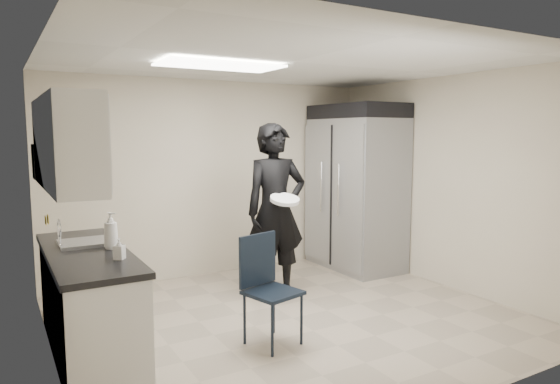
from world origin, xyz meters
TOP-DOWN VIEW (x-y plane):
  - floor at (0.00, 0.00)m, footprint 4.50×4.50m
  - ceiling at (0.00, 0.00)m, footprint 4.50×4.50m
  - back_wall at (0.00, 2.00)m, footprint 4.50×0.00m
  - left_wall at (-2.25, 0.00)m, footprint 0.00×4.00m
  - right_wall at (2.25, 0.00)m, footprint 0.00×4.00m
  - ceiling_panel at (-0.60, 0.40)m, footprint 1.20×0.60m
  - lower_counter at (-1.95, 0.20)m, footprint 0.60×1.90m
  - countertop at (-1.95, 0.20)m, footprint 0.64×1.95m
  - sink at (-1.93, 0.45)m, footprint 0.42×0.40m
  - faucet at (-2.13, 0.45)m, footprint 0.02×0.02m
  - upper_cabinets at (-2.08, 0.20)m, footprint 0.35×1.80m
  - towel_dispenser at (-2.14, 1.35)m, footprint 0.22×0.30m
  - notice_sticker_left at (-2.24, 0.10)m, footprint 0.00×0.12m
  - notice_sticker_right at (-2.24, 0.30)m, footprint 0.00×0.12m
  - commercial_fridge at (1.83, 1.27)m, footprint 0.80×1.35m
  - fridge_compressor at (1.83, 1.27)m, footprint 0.80×1.35m
  - folding_chair at (-0.49, -0.46)m, footprint 0.52×0.52m
  - man_tuxedo at (0.19, 0.69)m, footprint 0.78×0.56m
  - bucket_lid at (0.17, 0.44)m, footprint 0.36×0.36m
  - soap_bottle_a at (-1.75, 0.15)m, footprint 0.17×0.17m
  - soap_bottle_b at (-1.77, -0.25)m, footprint 0.11×0.11m

SIDE VIEW (x-z plane):
  - floor at x=0.00m, z-range 0.00..0.00m
  - lower_counter at x=-1.95m, z-range 0.00..0.86m
  - folding_chair at x=-0.49m, z-range 0.00..0.96m
  - sink at x=-1.93m, z-range 0.80..0.94m
  - countertop at x=-1.95m, z-range 0.86..0.91m
  - soap_bottle_b at x=-1.77m, z-range 0.91..1.08m
  - man_tuxedo at x=0.19m, z-range 0.00..2.02m
  - faucet at x=-2.13m, z-range 0.90..1.14m
  - commercial_fridge at x=1.83m, z-range 0.00..2.10m
  - soap_bottle_a at x=-1.75m, z-range 0.91..1.23m
  - bucket_lid at x=0.17m, z-range 1.16..1.20m
  - notice_sticker_right at x=-2.24m, z-range 1.15..1.21m
  - notice_sticker_left at x=-2.24m, z-range 1.19..1.25m
  - back_wall at x=0.00m, z-range -0.95..3.55m
  - left_wall at x=-2.25m, z-range -0.70..3.30m
  - right_wall at x=2.25m, z-range -0.70..3.30m
  - towel_dispenser at x=-2.14m, z-range 1.45..1.80m
  - upper_cabinets at x=-2.08m, z-range 1.45..2.20m
  - fridge_compressor at x=1.83m, z-range 2.10..2.30m
  - ceiling_panel at x=-0.60m, z-range 2.56..2.58m
  - ceiling at x=0.00m, z-range 2.60..2.60m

